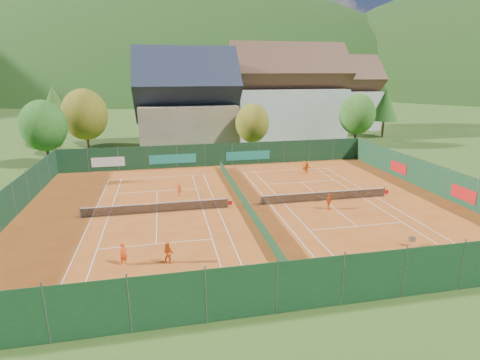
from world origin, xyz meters
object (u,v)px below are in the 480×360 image
object	(u,v)px
player_right_far_a	(304,165)
player_left_near	(123,254)
hotel_block_b	(337,98)
player_right_near	(329,202)
ball_hopper	(412,239)
player_right_far_b	(306,168)
chalet	(187,106)
hotel_block_a	(287,97)
player_left_mid	(168,254)
player_left_far	(179,190)

from	to	relation	value
player_right_far_a	player_left_near	bearing A→B (deg)	10.47
hotel_block_b	player_right_near	world-z (taller)	hotel_block_b
ball_hopper	player_left_near	bearing A→B (deg)	175.93
ball_hopper	player_right_far_a	size ratio (longest dim) A/B	0.66
player_left_near	player_right_far_b	bearing A→B (deg)	2.06
chalet	hotel_block_a	size ratio (longest dim) A/B	0.75
player_left_near	player_right_near	bearing A→B (deg)	-19.87
hotel_block_b	player_left_near	world-z (taller)	hotel_block_b
player_left_mid	player_right_far_a	distance (m)	27.38
ball_hopper	player_right_far_b	xyz separation A→B (m)	(-0.17, 20.07, 0.18)
player_left_far	player_right_far_b	world-z (taller)	player_right_far_b
hotel_block_a	player_right_far_a	size ratio (longest dim) A/B	17.90
hotel_block_b	player_right_far_b	distance (m)	40.33
chalet	ball_hopper	size ratio (longest dim) A/B	20.25
chalet	ball_hopper	distance (m)	42.98
hotel_block_a	player_right_far_a	bearing A→B (deg)	-103.12
player_left_far	player_right_near	size ratio (longest dim) A/B	0.83
hotel_block_a	player_left_near	bearing A→B (deg)	-119.99
player_right_far_a	player_right_far_b	distance (m)	1.98
player_right_near	player_right_far_b	world-z (taller)	player_right_near
hotel_block_a	player_left_far	world-z (taller)	hotel_block_a
player_left_near	player_right_near	distance (m)	18.64
player_left_near	player_right_far_b	world-z (taller)	player_left_near
player_right_near	chalet	bearing A→B (deg)	77.94
player_left_far	hotel_block_b	bearing A→B (deg)	-117.67
ball_hopper	player_left_far	bearing A→B (deg)	136.91
chalet	player_right_far_a	size ratio (longest dim) A/B	13.43
player_left_near	player_left_far	bearing A→B (deg)	31.26
hotel_block_a	player_right_far_b	world-z (taller)	hotel_block_a
hotel_block_a	hotel_block_b	size ratio (longest dim) A/B	1.25
player_right_near	player_left_far	bearing A→B (deg)	123.51
player_left_near	player_left_far	world-z (taller)	player_left_near
player_left_near	player_right_near	xyz separation A→B (m)	(17.38, 6.76, -0.04)
ball_hopper	player_right_near	bearing A→B (deg)	108.02
hotel_block_a	player_right_far_b	size ratio (longest dim) A/B	14.64
chalet	hotel_block_a	world-z (taller)	hotel_block_a
chalet	hotel_block_b	distance (m)	35.85
player_right_far_b	hotel_block_a	bearing A→B (deg)	-116.93
chalet	player_right_far_b	bearing A→B (deg)	-57.84
player_right_near	player_right_far_a	size ratio (longest dim) A/B	1.24
player_left_far	player_right_far_b	bearing A→B (deg)	-146.96
player_left_far	player_right_far_a	distance (m)	17.62
hotel_block_b	player_left_far	world-z (taller)	hotel_block_b
chalet	player_right_near	size ratio (longest dim) A/B	10.79
hotel_block_b	ball_hopper	world-z (taller)	hotel_block_b
player_left_near	player_left_far	distance (m)	14.01
player_right_far_a	player_left_mid	bearing A→B (deg)	15.44
chalet	player_right_far_a	xyz separation A→B (m)	(13.29, -18.51, -6.02)
player_left_mid	player_right_far_a	bearing A→B (deg)	63.60
chalet	player_right_near	bearing A→B (deg)	-72.23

